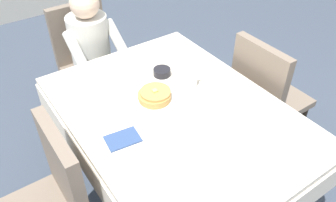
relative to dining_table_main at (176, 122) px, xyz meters
name	(u,v)px	position (x,y,z in m)	size (l,w,h in m)	color
ground_plane	(174,191)	(0.00, 0.00, -0.65)	(14.00, 14.00, 0.00)	#3D4756
dining_table_main	(176,122)	(0.00, 0.00, 0.00)	(1.12, 1.52, 0.74)	silver
chair_diner	(86,55)	(-0.05, 1.17, -0.12)	(0.44, 0.45, 0.93)	#7A6B5B
diner_person	(92,48)	(-0.05, 1.01, 0.02)	(0.40, 0.43, 1.12)	silver
chair_left_side	(50,199)	(-0.77, 0.00, -0.12)	(0.45, 0.44, 0.93)	#7A6B5B
chair_right_side	(265,92)	(0.77, 0.00, -0.12)	(0.45, 0.44, 0.93)	#7A6B5B
plate_breakfast	(155,100)	(-0.05, 0.13, 0.10)	(0.28, 0.28, 0.02)	white
breakfast_stack	(155,95)	(-0.05, 0.13, 0.13)	(0.19, 0.19, 0.06)	tan
cup_coffee	(191,79)	(0.21, 0.14, 0.13)	(0.11, 0.08, 0.08)	white
bowl_butter	(162,72)	(0.13, 0.33, 0.11)	(0.11, 0.11, 0.04)	black
syrup_pitcher	(106,104)	(-0.32, 0.22, 0.13)	(0.08, 0.08, 0.07)	silver
fork_left_of_plate	(128,115)	(-0.24, 0.11, 0.09)	(0.18, 0.01, 0.01)	silver
knife_right_of_plate	(183,91)	(0.14, 0.11, 0.09)	(0.20, 0.01, 0.01)	silver
spoon_near_edge	(196,130)	(-0.01, -0.20, 0.09)	(0.15, 0.01, 0.01)	silver
napkin_folded	(123,139)	(-0.36, -0.03, 0.09)	(0.17, 0.12, 0.01)	#334C7F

